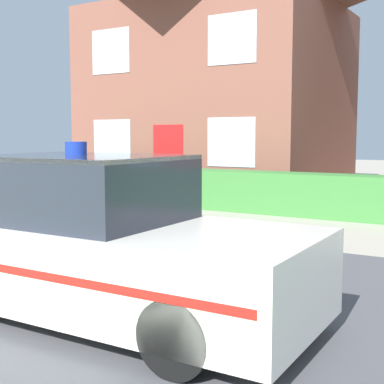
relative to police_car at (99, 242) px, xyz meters
The scene contains 5 objects.
road_strip 1.72m from the police_car, 122.67° to the left, with size 28.00×5.62×0.01m, color #4C4C51.
garden_hedge 7.61m from the police_car, 89.29° to the left, with size 15.29×0.86×0.95m, color #3D7F38.
police_car is the anchor object (origin of this frame).
house_left 13.34m from the police_car, 112.91° to the left, with size 7.69×6.67×8.34m.
wheelie_bin 5.61m from the police_car, 126.08° to the left, with size 0.78×0.77×1.18m.
Camera 1 is at (4.27, -1.02, 1.78)m, focal length 50.00 mm.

